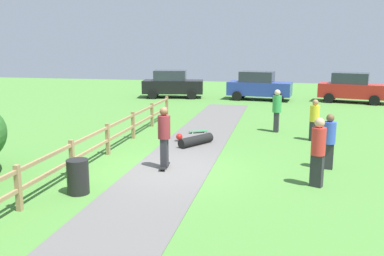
{
  "coord_description": "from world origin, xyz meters",
  "views": [
    {
      "loc": [
        3.23,
        -12.07,
        3.82
      ],
      "look_at": [
        0.31,
        1.6,
        1.0
      ],
      "focal_mm": 39.69,
      "sensor_mm": 36.0,
      "label": 1
    }
  ],
  "objects_px": {
    "skater_fallen": "(195,140)",
    "parked_car_red": "(352,88)",
    "skater_riding": "(164,134)",
    "parked_car_black": "(172,84)",
    "bystander_yellow": "(315,118)",
    "bystander_green": "(277,109)",
    "bystander_red": "(318,149)",
    "skateboard_loose": "(198,131)",
    "parked_car_blue": "(259,86)",
    "trash_bin": "(78,177)",
    "bystander_blue": "(329,139)"
  },
  "relations": [
    {
      "from": "skater_fallen",
      "to": "bystander_yellow",
      "type": "bearing_deg",
      "value": 21.55
    },
    {
      "from": "bystander_blue",
      "to": "bystander_yellow",
      "type": "bearing_deg",
      "value": 92.39
    },
    {
      "from": "trash_bin",
      "to": "skater_fallen",
      "type": "xyz_separation_m",
      "value": [
        1.87,
        5.75,
        -0.25
      ]
    },
    {
      "from": "skateboard_loose",
      "to": "parked_car_black",
      "type": "distance_m",
      "value": 12.21
    },
    {
      "from": "trash_bin",
      "to": "bystander_blue",
      "type": "xyz_separation_m",
      "value": [
        6.49,
        3.61,
        0.49
      ]
    },
    {
      "from": "bystander_blue",
      "to": "parked_car_blue",
      "type": "xyz_separation_m",
      "value": [
        -3.0,
        15.76,
        0.02
      ]
    },
    {
      "from": "bystander_yellow",
      "to": "trash_bin",
      "type": "bearing_deg",
      "value": -130.09
    },
    {
      "from": "skater_riding",
      "to": "parked_car_blue",
      "type": "distance_m",
      "value": 16.91
    },
    {
      "from": "skater_riding",
      "to": "parked_car_black",
      "type": "height_order",
      "value": "skater_riding"
    },
    {
      "from": "skater_riding",
      "to": "bystander_green",
      "type": "xyz_separation_m",
      "value": [
        3.26,
        6.34,
        -0.06
      ]
    },
    {
      "from": "skater_fallen",
      "to": "parked_car_red",
      "type": "distance_m",
      "value": 15.62
    },
    {
      "from": "trash_bin",
      "to": "skater_riding",
      "type": "relative_size",
      "value": 0.47
    },
    {
      "from": "bystander_green",
      "to": "bystander_yellow",
      "type": "height_order",
      "value": "bystander_green"
    },
    {
      "from": "bystander_red",
      "to": "bystander_yellow",
      "type": "bearing_deg",
      "value": 87.04
    },
    {
      "from": "bystander_green",
      "to": "bystander_red",
      "type": "bearing_deg",
      "value": -80.43
    },
    {
      "from": "skater_fallen",
      "to": "parked_car_blue",
      "type": "relative_size",
      "value": 0.35
    },
    {
      "from": "skateboard_loose",
      "to": "bystander_blue",
      "type": "distance_m",
      "value": 6.57
    },
    {
      "from": "bystander_green",
      "to": "parked_car_red",
      "type": "height_order",
      "value": "parked_car_red"
    },
    {
      "from": "bystander_blue",
      "to": "skateboard_loose",
      "type": "bearing_deg",
      "value": 138.86
    },
    {
      "from": "parked_car_red",
      "to": "skateboard_loose",
      "type": "bearing_deg",
      "value": -124.5
    },
    {
      "from": "bystander_blue",
      "to": "parked_car_red",
      "type": "xyz_separation_m",
      "value": [
        2.98,
        15.77,
        0.02
      ]
    },
    {
      "from": "skater_riding",
      "to": "parked_car_black",
      "type": "distance_m",
      "value": 17.29
    },
    {
      "from": "skateboard_loose",
      "to": "parked_car_black",
      "type": "xyz_separation_m",
      "value": [
        -4.13,
        11.46,
        0.87
      ]
    },
    {
      "from": "parked_car_blue",
      "to": "skateboard_loose",
      "type": "bearing_deg",
      "value": -99.44
    },
    {
      "from": "bystander_blue",
      "to": "parked_car_black",
      "type": "height_order",
      "value": "parked_car_black"
    },
    {
      "from": "skater_fallen",
      "to": "parked_car_red",
      "type": "height_order",
      "value": "parked_car_red"
    },
    {
      "from": "bystander_yellow",
      "to": "parked_car_red",
      "type": "xyz_separation_m",
      "value": [
        3.14,
        11.86,
        0.06
      ]
    },
    {
      "from": "bystander_yellow",
      "to": "parked_car_blue",
      "type": "bearing_deg",
      "value": 103.47
    },
    {
      "from": "parked_car_red",
      "to": "bystander_green",
      "type": "bearing_deg",
      "value": -113.82
    },
    {
      "from": "skateboard_loose",
      "to": "parked_car_red",
      "type": "xyz_separation_m",
      "value": [
        7.89,
        11.48,
        0.87
      ]
    },
    {
      "from": "skater_fallen",
      "to": "parked_car_black",
      "type": "relative_size",
      "value": 0.34
    },
    {
      "from": "bystander_yellow",
      "to": "parked_car_blue",
      "type": "relative_size",
      "value": 0.38
    },
    {
      "from": "skater_fallen",
      "to": "bystander_green",
      "type": "height_order",
      "value": "bystander_green"
    },
    {
      "from": "bystander_green",
      "to": "skater_fallen",
      "type": "bearing_deg",
      "value": -133.36
    },
    {
      "from": "skater_riding",
      "to": "parked_car_blue",
      "type": "relative_size",
      "value": 0.44
    },
    {
      "from": "bystander_yellow",
      "to": "parked_car_black",
      "type": "height_order",
      "value": "parked_car_black"
    },
    {
      "from": "skater_riding",
      "to": "bystander_blue",
      "type": "relative_size",
      "value": 1.11
    },
    {
      "from": "skater_fallen",
      "to": "bystander_red",
      "type": "bearing_deg",
      "value": -43.21
    },
    {
      "from": "bystander_red",
      "to": "bystander_green",
      "type": "height_order",
      "value": "bystander_red"
    },
    {
      "from": "parked_car_black",
      "to": "trash_bin",
      "type": "bearing_deg",
      "value": -82.5
    },
    {
      "from": "bystander_red",
      "to": "parked_car_blue",
      "type": "height_order",
      "value": "parked_car_blue"
    },
    {
      "from": "skater_fallen",
      "to": "bystander_blue",
      "type": "xyz_separation_m",
      "value": [
        4.62,
        -2.14,
        0.74
      ]
    },
    {
      "from": "parked_car_blue",
      "to": "parked_car_red",
      "type": "bearing_deg",
      "value": 0.05
    },
    {
      "from": "skateboard_loose",
      "to": "bystander_green",
      "type": "bearing_deg",
      "value": 17.09
    },
    {
      "from": "parked_car_blue",
      "to": "bystander_green",
      "type": "bearing_deg",
      "value": -82.62
    },
    {
      "from": "trash_bin",
      "to": "parked_car_blue",
      "type": "height_order",
      "value": "parked_car_blue"
    },
    {
      "from": "bystander_blue",
      "to": "parked_car_black",
      "type": "relative_size",
      "value": 0.39
    },
    {
      "from": "bystander_red",
      "to": "skater_fallen",
      "type": "bearing_deg",
      "value": 136.79
    },
    {
      "from": "bystander_blue",
      "to": "bystander_red",
      "type": "bearing_deg",
      "value": -104.43
    },
    {
      "from": "skater_fallen",
      "to": "bystander_red",
      "type": "xyz_separation_m",
      "value": [
        4.17,
        -3.91,
        0.85
      ]
    }
  ]
}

